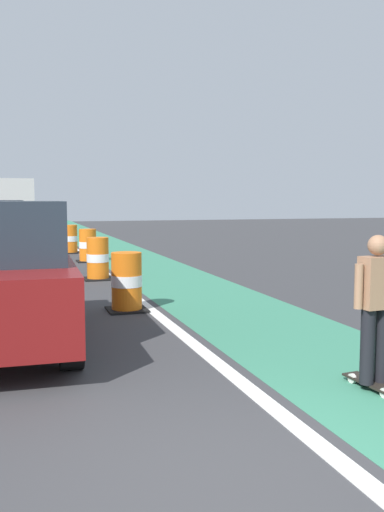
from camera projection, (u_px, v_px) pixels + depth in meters
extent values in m
plane|color=#38383A|center=(238.00, 484.00, 4.03)|extent=(100.00, 100.00, 0.00)
cube|color=#387F60|center=(156.00, 271.00, 16.13)|extent=(2.50, 80.00, 0.01)
cube|color=silver|center=(105.00, 273.00, 15.67)|extent=(0.20, 80.00, 0.01)
cube|color=black|center=(373.00, 384.00, 6.04)|extent=(0.29, 0.82, 0.02)
cylinder|color=silver|center=(352.00, 378.00, 6.25)|extent=(0.05, 0.11, 0.11)
cylinder|color=silver|center=(363.00, 377.00, 6.31)|extent=(0.05, 0.11, 0.11)
cylinder|color=black|center=(367.00, 347.00, 5.96)|extent=(0.15, 0.15, 0.82)
cylinder|color=black|center=(382.00, 345.00, 6.03)|extent=(0.15, 0.15, 0.82)
cube|color=#9E7051|center=(377.00, 282.00, 5.93)|extent=(0.38, 0.25, 0.56)
cylinder|color=#9E7051|center=(359.00, 286.00, 5.84)|extent=(0.09, 0.09, 0.48)
sphere|color=#9E7051|center=(378.00, 245.00, 5.88)|extent=(0.22, 0.22, 0.22)
cube|color=maroon|center=(4.00, 290.00, 7.85)|extent=(1.97, 4.65, 0.90)
cube|color=#232D38|center=(2.00, 230.00, 7.76)|extent=(1.70, 2.90, 0.80)
cylinder|color=black|center=(60.00, 301.00, 9.48)|extent=(0.30, 0.69, 0.68)
cylinder|color=black|center=(71.00, 341.00, 6.75)|extent=(0.30, 0.69, 0.68)
cube|color=silver|center=(0.00, 253.00, 14.15)|extent=(2.00, 4.17, 0.72)
cylinder|color=black|center=(34.00, 261.00, 15.62)|extent=(0.31, 0.69, 0.68)
cylinder|color=black|center=(33.00, 272.00, 13.18)|extent=(0.31, 0.69, 0.68)
cube|color=maroon|center=(0.00, 233.00, 20.97)|extent=(2.00, 4.66, 0.90)
cylinder|color=black|center=(21.00, 242.00, 22.62)|extent=(0.30, 0.69, 0.68)
cylinder|color=black|center=(25.00, 248.00, 19.95)|extent=(0.30, 0.69, 0.68)
cylinder|color=orange|center=(127.00, 297.00, 10.31)|extent=(0.56, 0.56, 0.42)
cylinder|color=white|center=(127.00, 281.00, 10.28)|extent=(0.57, 0.57, 0.21)
cylinder|color=orange|center=(126.00, 264.00, 10.24)|extent=(0.56, 0.56, 0.42)
cube|color=black|center=(127.00, 310.00, 10.33)|extent=(0.73, 0.73, 0.04)
cylinder|color=orange|center=(98.00, 270.00, 14.35)|extent=(0.56, 0.56, 0.42)
cylinder|color=white|center=(98.00, 258.00, 14.32)|extent=(0.57, 0.57, 0.21)
cylinder|color=orange|center=(98.00, 246.00, 14.28)|extent=(0.56, 0.56, 0.42)
cube|color=black|center=(98.00, 279.00, 14.37)|extent=(0.73, 0.73, 0.04)
cylinder|color=orange|center=(88.00, 254.00, 18.43)|extent=(0.56, 0.56, 0.42)
cylinder|color=white|center=(88.00, 245.00, 18.40)|extent=(0.57, 0.57, 0.21)
cylinder|color=orange|center=(88.00, 235.00, 18.37)|extent=(0.56, 0.56, 0.42)
cube|color=black|center=(88.00, 261.00, 18.46)|extent=(0.73, 0.73, 0.04)
cylinder|color=orange|center=(70.00, 247.00, 21.37)|extent=(0.56, 0.56, 0.42)
cylinder|color=white|center=(70.00, 239.00, 21.34)|extent=(0.57, 0.57, 0.21)
cylinder|color=orange|center=(70.00, 230.00, 21.30)|extent=(0.56, 0.56, 0.42)
cube|color=black|center=(70.00, 253.00, 21.39)|extent=(0.73, 0.73, 0.04)
cube|color=beige|center=(13.00, 201.00, 33.13)|extent=(2.31, 5.61, 2.50)
cube|color=silver|center=(13.00, 208.00, 36.82)|extent=(2.20, 1.91, 2.10)
cylinder|color=black|center=(30.00, 223.00, 37.05)|extent=(0.30, 0.96, 0.96)
cylinder|color=black|center=(32.00, 227.00, 32.27)|extent=(0.30, 0.96, 0.96)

